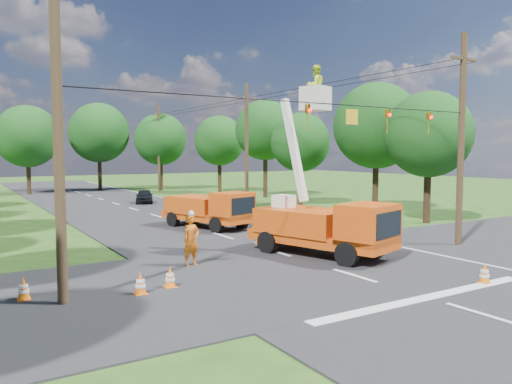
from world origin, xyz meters
TOP-DOWN VIEW (x-y plane):
  - ground at (0.00, 20.00)m, footprint 140.00×140.00m
  - road_main at (0.00, 20.00)m, footprint 12.00×100.00m
  - road_cross at (0.00, 2.00)m, footprint 56.00×10.00m
  - stop_bar at (0.00, -3.20)m, footprint 9.00×0.45m
  - edge_line at (5.60, 20.00)m, footprint 0.12×90.00m
  - bucket_truck at (1.35, 3.39)m, footprint 4.07×6.75m
  - second_truck at (0.75, 13.11)m, footprint 3.79×6.24m
  - ground_worker at (-4.26, 4.60)m, footprint 0.83×0.64m
  - distant_car at (2.37, 29.42)m, footprint 2.56×3.86m
  - traffic_cone_0 at (3.05, -3.04)m, footprint 0.38×0.38m
  - traffic_cone_1 at (0.48, 7.18)m, footprint 0.38×0.38m
  - traffic_cone_2 at (3.79, 10.44)m, footprint 0.38×0.38m
  - traffic_cone_3 at (-6.17, 2.03)m, footprint 0.38×0.38m
  - traffic_cone_4 at (-7.26, 1.76)m, footprint 0.38×0.38m
  - traffic_cone_5 at (-10.43, 3.01)m, footprint 0.38×0.38m
  - traffic_cone_6 at (3.70, 17.02)m, footprint 0.38×0.38m
  - pole_right_near at (8.50, 2.00)m, footprint 1.80×0.30m
  - pole_right_mid at (8.50, 22.00)m, footprint 1.80×0.30m
  - pole_right_far at (8.50, 42.00)m, footprint 1.80×0.30m
  - pole_left at (-9.50, 2.00)m, footprint 0.30×0.30m
  - signal_span at (2.23, 1.99)m, footprint 18.00×0.29m
  - tree_right_a at (13.50, 8.00)m, footprint 5.40×5.40m
  - tree_right_b at (15.00, 14.00)m, footprint 6.40×6.40m
  - tree_right_c at (13.20, 21.00)m, footprint 5.00×5.00m
  - tree_right_d at (14.80, 29.00)m, footprint 6.00×6.00m
  - tree_right_e at (13.80, 37.00)m, footprint 5.60×5.60m
  - tree_far_a at (-5.00, 45.00)m, footprint 6.60×6.60m
  - tree_far_b at (3.00, 47.00)m, footprint 7.00×7.00m
  - tree_far_c at (9.50, 44.00)m, footprint 6.20×6.20m

SIDE VIEW (x-z plane):
  - ground at x=0.00m, z-range 0.00..0.00m
  - road_main at x=0.00m, z-range -0.03..0.03m
  - road_cross at x=0.00m, z-range -0.04..0.04m
  - stop_bar at x=0.00m, z-range -0.01..0.01m
  - edge_line at x=5.60m, z-range -0.01..0.01m
  - traffic_cone_0 at x=3.05m, z-range 0.00..0.71m
  - traffic_cone_1 at x=0.48m, z-range 0.00..0.71m
  - traffic_cone_2 at x=3.79m, z-range 0.00..0.71m
  - traffic_cone_3 at x=-6.17m, z-range 0.00..0.71m
  - traffic_cone_4 at x=-7.26m, z-range 0.00..0.71m
  - traffic_cone_5 at x=-10.43m, z-range 0.00..0.71m
  - traffic_cone_6 at x=3.70m, z-range 0.00..0.71m
  - distant_car at x=2.37m, z-range 0.00..1.22m
  - ground_worker at x=-4.26m, z-range 0.00..2.04m
  - second_truck at x=0.75m, z-range 0.04..2.24m
  - bucket_truck at x=1.35m, z-range -2.35..5.78m
  - pole_left at x=-9.50m, z-range 0.00..9.00m
  - pole_right_near at x=8.50m, z-range 0.11..10.11m
  - pole_right_mid at x=8.50m, z-range 0.11..10.11m
  - pole_right_far at x=8.50m, z-range 0.11..10.11m
  - tree_right_c at x=13.20m, z-range 1.40..9.23m
  - tree_right_a at x=13.50m, z-range 1.42..9.70m
  - tree_right_e at x=13.80m, z-range 1.50..10.12m
  - signal_span at x=2.23m, z-range 5.34..6.41m
  - tree_far_c at x=9.50m, z-range 1.47..10.65m
  - tree_far_a at x=-5.00m, z-range 1.44..10.94m
  - tree_right_b at x=15.00m, z-range 1.61..11.26m
  - tree_right_d at x=14.80m, z-range 1.83..11.53m
  - tree_far_b at x=3.00m, z-range 1.65..11.97m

